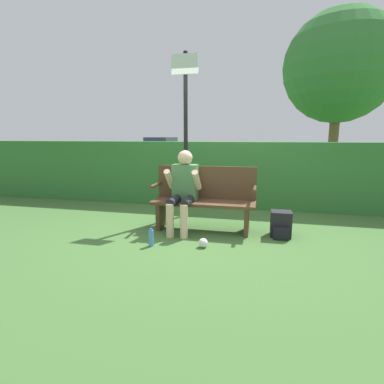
# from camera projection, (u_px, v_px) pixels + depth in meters

# --- Properties ---
(ground_plane) EXTENTS (40.00, 40.00, 0.00)m
(ground_plane) POSITION_uv_depth(u_px,v_px,m) (203.00, 230.00, 4.57)
(ground_plane) COLOR #426B33
(hedge_back) EXTENTS (12.00, 0.38, 1.30)m
(hedge_back) POSITION_uv_depth(u_px,v_px,m) (219.00, 174.00, 6.03)
(hedge_back) COLOR #337033
(hedge_back) RESTS_ON ground
(park_bench) EXTENTS (1.55, 0.48, 0.95)m
(park_bench) POSITION_uv_depth(u_px,v_px,m) (204.00, 199.00, 4.55)
(park_bench) COLOR #513823
(park_bench) RESTS_ON ground
(person_seated) EXTENTS (0.50, 0.64, 1.20)m
(person_seated) POSITION_uv_depth(u_px,v_px,m) (183.00, 187.00, 4.45)
(person_seated) COLOR #4C7F4C
(person_seated) RESTS_ON ground
(backpack) EXTENTS (0.29, 0.33, 0.36)m
(backpack) POSITION_uv_depth(u_px,v_px,m) (281.00, 225.00, 4.24)
(backpack) COLOR black
(backpack) RESTS_ON ground
(water_bottle) EXTENTS (0.07, 0.07, 0.23)m
(water_bottle) POSITION_uv_depth(u_px,v_px,m) (151.00, 238.00, 3.88)
(water_bottle) COLOR #4C8CCC
(water_bottle) RESTS_ON ground
(signpost) EXTENTS (0.45, 0.09, 2.77)m
(signpost) POSITION_uv_depth(u_px,v_px,m) (186.00, 123.00, 5.08)
(signpost) COLOR black
(signpost) RESTS_ON ground
(parked_car) EXTENTS (2.04, 4.29, 1.32)m
(parked_car) POSITION_uv_depth(u_px,v_px,m) (161.00, 149.00, 18.84)
(parked_car) COLOR #2D4784
(parked_car) RESTS_ON ground
(tree) EXTENTS (3.19, 3.19, 4.97)m
(tree) POSITION_uv_depth(u_px,v_px,m) (339.00, 67.00, 8.68)
(tree) COLOR brown
(tree) RESTS_ON ground
(litter_crumple) EXTENTS (0.12, 0.12, 0.12)m
(litter_crumple) POSITION_uv_depth(u_px,v_px,m) (203.00, 243.00, 3.84)
(litter_crumple) COLOR silver
(litter_crumple) RESTS_ON ground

